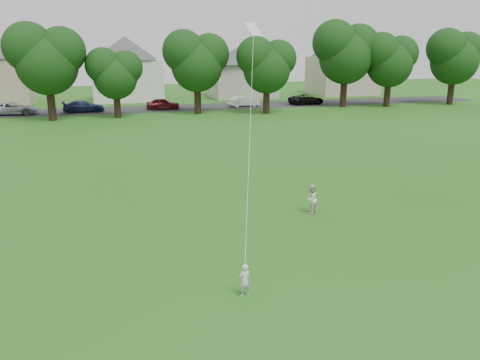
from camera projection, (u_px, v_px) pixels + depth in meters
name	position (u px, v px, depth m)	size (l,w,h in m)	color
ground	(227.00, 266.00, 15.27)	(160.00, 160.00, 0.00)	#255613
street	(134.00, 109.00, 54.03)	(90.00, 7.00, 0.01)	#2D2D30
toddler	(245.00, 280.00, 13.29)	(0.36, 0.24, 1.00)	silver
older_boy	(311.00, 199.00, 19.96)	(0.63, 0.49, 1.29)	silver
kite	(250.00, 121.00, 17.47)	(2.30, 5.58, 12.87)	white
tree_row	(170.00, 56.00, 47.91)	(81.05, 8.79, 10.31)	black
parked_cars	(107.00, 106.00, 52.12)	(56.29, 2.65, 1.29)	black
house_row	(138.00, 63.00, 62.36)	(76.95, 13.09, 10.24)	beige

